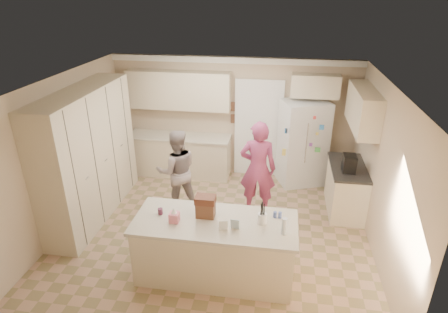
% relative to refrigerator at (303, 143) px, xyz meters
% --- Properties ---
extents(floor, '(5.20, 4.60, 0.02)m').
position_rel_refrigerator_xyz_m(floor, '(-1.50, -2.04, -0.91)').
color(floor, tan).
rests_on(floor, ground).
extents(ceiling, '(5.20, 4.60, 0.02)m').
position_rel_refrigerator_xyz_m(ceiling, '(-1.50, -2.04, 1.71)').
color(ceiling, white).
rests_on(ceiling, wall_back).
extents(wall_back, '(5.20, 0.02, 2.60)m').
position_rel_refrigerator_xyz_m(wall_back, '(-1.50, 0.27, 0.40)').
color(wall_back, '#CBB494').
rests_on(wall_back, ground).
extents(wall_front, '(5.20, 0.02, 2.60)m').
position_rel_refrigerator_xyz_m(wall_front, '(-1.50, -4.35, 0.40)').
color(wall_front, '#CBB494').
rests_on(wall_front, ground).
extents(wall_left, '(0.02, 4.60, 2.60)m').
position_rel_refrigerator_xyz_m(wall_left, '(-4.11, -2.04, 0.40)').
color(wall_left, '#CBB494').
rests_on(wall_left, ground).
extents(wall_right, '(0.02, 4.60, 2.60)m').
position_rel_refrigerator_xyz_m(wall_right, '(1.11, -2.04, 0.40)').
color(wall_right, '#CBB494').
rests_on(wall_right, ground).
extents(crown_back, '(5.20, 0.08, 0.12)m').
position_rel_refrigerator_xyz_m(crown_back, '(-1.50, 0.22, 1.63)').
color(crown_back, white).
rests_on(crown_back, wall_back).
extents(pantry_bank, '(0.60, 2.60, 2.35)m').
position_rel_refrigerator_xyz_m(pantry_bank, '(-3.80, -1.84, 0.28)').
color(pantry_bank, beige).
rests_on(pantry_bank, floor).
extents(back_base_cab, '(2.20, 0.60, 0.88)m').
position_rel_refrigerator_xyz_m(back_base_cab, '(-2.65, -0.04, -0.46)').
color(back_base_cab, beige).
rests_on(back_base_cab, floor).
extents(back_countertop, '(2.24, 0.63, 0.04)m').
position_rel_refrigerator_xyz_m(back_countertop, '(-2.65, -0.05, 0.00)').
color(back_countertop, '#BEB39A').
rests_on(back_countertop, back_base_cab).
extents(back_upper_cab, '(2.20, 0.35, 0.80)m').
position_rel_refrigerator_xyz_m(back_upper_cab, '(-2.65, 0.09, 1.00)').
color(back_upper_cab, beige).
rests_on(back_upper_cab, wall_back).
extents(doorway_opening, '(0.90, 0.06, 2.10)m').
position_rel_refrigerator_xyz_m(doorway_opening, '(-0.95, 0.24, 0.15)').
color(doorway_opening, black).
rests_on(doorway_opening, floor).
extents(doorway_casing, '(1.02, 0.03, 2.22)m').
position_rel_refrigerator_xyz_m(doorway_casing, '(-0.95, 0.21, 0.15)').
color(doorway_casing, white).
rests_on(doorway_casing, floor).
extents(wall_frame_upper, '(0.15, 0.02, 0.20)m').
position_rel_refrigerator_xyz_m(wall_frame_upper, '(-1.48, 0.23, 0.65)').
color(wall_frame_upper, brown).
rests_on(wall_frame_upper, wall_back).
extents(wall_frame_lower, '(0.15, 0.02, 0.20)m').
position_rel_refrigerator_xyz_m(wall_frame_lower, '(-1.48, 0.23, 0.38)').
color(wall_frame_lower, brown).
rests_on(wall_frame_lower, wall_back).
extents(refrigerator, '(1.09, 0.97, 1.80)m').
position_rel_refrigerator_xyz_m(refrigerator, '(0.00, 0.00, 0.00)').
color(refrigerator, white).
rests_on(refrigerator, floor).
extents(fridge_seam, '(0.02, 0.02, 1.78)m').
position_rel_refrigerator_xyz_m(fridge_seam, '(0.00, -0.35, 0.00)').
color(fridge_seam, gray).
rests_on(fridge_seam, refrigerator).
extents(fridge_dispenser, '(0.22, 0.03, 0.35)m').
position_rel_refrigerator_xyz_m(fridge_dispenser, '(-0.22, -0.37, 0.25)').
color(fridge_dispenser, black).
rests_on(fridge_dispenser, refrigerator).
extents(fridge_handle_l, '(0.02, 0.02, 0.85)m').
position_rel_refrigerator_xyz_m(fridge_handle_l, '(-0.05, -0.37, 0.15)').
color(fridge_handle_l, silver).
rests_on(fridge_handle_l, refrigerator).
extents(fridge_handle_r, '(0.02, 0.02, 0.85)m').
position_rel_refrigerator_xyz_m(fridge_handle_r, '(0.05, -0.37, 0.15)').
color(fridge_handle_r, silver).
rests_on(fridge_handle_r, refrigerator).
extents(over_fridge_cab, '(0.95, 0.35, 0.45)m').
position_rel_refrigerator_xyz_m(over_fridge_cab, '(0.15, 0.09, 1.20)').
color(over_fridge_cab, beige).
rests_on(over_fridge_cab, wall_back).
extents(right_base_cab, '(0.60, 1.20, 0.88)m').
position_rel_refrigerator_xyz_m(right_base_cab, '(0.80, -1.04, -0.46)').
color(right_base_cab, beige).
rests_on(right_base_cab, floor).
extents(right_countertop, '(0.63, 1.24, 0.04)m').
position_rel_refrigerator_xyz_m(right_countertop, '(0.79, -1.04, 0.00)').
color(right_countertop, '#2D2B28').
rests_on(right_countertop, right_base_cab).
extents(right_upper_cab, '(0.35, 1.50, 0.70)m').
position_rel_refrigerator_xyz_m(right_upper_cab, '(0.92, -0.84, 1.05)').
color(right_upper_cab, beige).
rests_on(right_upper_cab, wall_right).
extents(coffee_maker, '(0.22, 0.28, 0.30)m').
position_rel_refrigerator_xyz_m(coffee_maker, '(0.75, -1.24, 0.17)').
color(coffee_maker, black).
rests_on(coffee_maker, right_countertop).
extents(island_base, '(2.20, 0.90, 0.88)m').
position_rel_refrigerator_xyz_m(island_base, '(-1.30, -3.14, -0.46)').
color(island_base, beige).
rests_on(island_base, floor).
extents(island_top, '(2.28, 0.96, 0.05)m').
position_rel_refrigerator_xyz_m(island_top, '(-1.30, -3.14, 0.00)').
color(island_top, '#BEB39A').
rests_on(island_top, island_base).
extents(utensil_crock, '(0.13, 0.13, 0.15)m').
position_rel_refrigerator_xyz_m(utensil_crock, '(-0.65, -3.09, 0.10)').
color(utensil_crock, white).
rests_on(utensil_crock, island_top).
extents(tissue_box, '(0.13, 0.13, 0.14)m').
position_rel_refrigerator_xyz_m(tissue_box, '(-1.85, -3.24, 0.10)').
color(tissue_box, pink).
rests_on(tissue_box, island_top).
extents(tissue_plume, '(0.08, 0.08, 0.08)m').
position_rel_refrigerator_xyz_m(tissue_plume, '(-1.85, -3.24, 0.20)').
color(tissue_plume, white).
rests_on(tissue_plume, tissue_box).
extents(dollhouse_body, '(0.26, 0.18, 0.22)m').
position_rel_refrigerator_xyz_m(dollhouse_body, '(-1.45, -3.04, 0.14)').
color(dollhouse_body, brown).
rests_on(dollhouse_body, island_top).
extents(dollhouse_roof, '(0.28, 0.20, 0.10)m').
position_rel_refrigerator_xyz_m(dollhouse_roof, '(-1.45, -3.04, 0.30)').
color(dollhouse_roof, '#592D1E').
rests_on(dollhouse_roof, dollhouse_body).
extents(jam_jar, '(0.07, 0.07, 0.09)m').
position_rel_refrigerator_xyz_m(jam_jar, '(-2.10, -3.09, 0.07)').
color(jam_jar, '#59263F').
rests_on(jam_jar, island_top).
extents(greeting_card_a, '(0.12, 0.06, 0.16)m').
position_rel_refrigerator_xyz_m(greeting_card_a, '(-1.15, -3.34, 0.11)').
color(greeting_card_a, white).
rests_on(greeting_card_a, island_top).
extents(greeting_card_b, '(0.12, 0.05, 0.16)m').
position_rel_refrigerator_xyz_m(greeting_card_b, '(-1.00, -3.29, 0.11)').
color(greeting_card_b, silver).
rests_on(greeting_card_b, island_top).
extents(water_bottle, '(0.07, 0.07, 0.24)m').
position_rel_refrigerator_xyz_m(water_bottle, '(-0.35, -3.29, 0.14)').
color(water_bottle, silver).
rests_on(water_bottle, island_top).
extents(shaker_salt, '(0.05, 0.05, 0.09)m').
position_rel_refrigerator_xyz_m(shaker_salt, '(-0.48, -2.92, 0.07)').
color(shaker_salt, '#485EA8').
rests_on(shaker_salt, island_top).
extents(shaker_pepper, '(0.05, 0.05, 0.09)m').
position_rel_refrigerator_xyz_m(shaker_pepper, '(-0.41, -2.92, 0.07)').
color(shaker_pepper, '#485EA8').
rests_on(shaker_pepper, island_top).
extents(teen_boy, '(0.95, 0.86, 1.59)m').
position_rel_refrigerator_xyz_m(teen_boy, '(-2.32, -1.46, -0.11)').
color(teen_boy, '#9A9693').
rests_on(teen_boy, floor).
extents(teen_girl, '(0.66, 0.44, 1.80)m').
position_rel_refrigerator_xyz_m(teen_girl, '(-0.84, -1.36, 0.00)').
color(teen_girl, '#B24C68').
rests_on(teen_girl, floor).
extents(fridge_magnets, '(0.76, 0.02, 1.44)m').
position_rel_refrigerator_xyz_m(fridge_magnets, '(0.00, -0.36, 0.00)').
color(fridge_magnets, tan).
rests_on(fridge_magnets, refrigerator).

